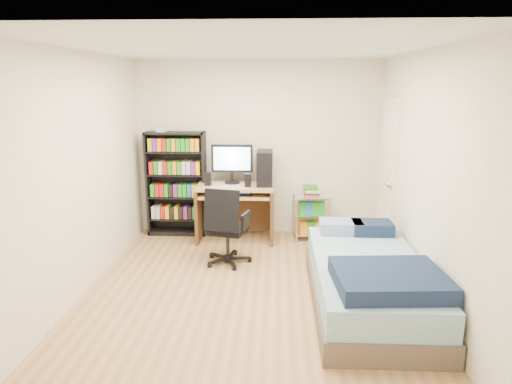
{
  "coord_description": "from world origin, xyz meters",
  "views": [
    {
      "loc": [
        0.28,
        -4.55,
        2.17
      ],
      "look_at": [
        0.05,
        0.4,
        0.99
      ],
      "focal_mm": 32.0,
      "sensor_mm": 36.0,
      "label": 1
    }
  ],
  "objects_px": {
    "bed": "(369,281)",
    "media_shelf": "(177,183)",
    "computer_desk": "(243,189)",
    "office_chair": "(227,240)"
  },
  "relations": [
    {
      "from": "bed",
      "to": "media_shelf",
      "type": "bearing_deg",
      "value": 137.6
    },
    {
      "from": "media_shelf",
      "to": "bed",
      "type": "height_order",
      "value": "media_shelf"
    },
    {
      "from": "computer_desk",
      "to": "office_chair",
      "type": "xyz_separation_m",
      "value": [
        -0.14,
        -0.94,
        -0.42
      ]
    },
    {
      "from": "office_chair",
      "to": "bed",
      "type": "distance_m",
      "value": 1.85
    },
    {
      "from": "computer_desk",
      "to": "bed",
      "type": "height_order",
      "value": "computer_desk"
    },
    {
      "from": "office_chair",
      "to": "media_shelf",
      "type": "bearing_deg",
      "value": 140.73
    },
    {
      "from": "computer_desk",
      "to": "office_chair",
      "type": "height_order",
      "value": "computer_desk"
    },
    {
      "from": "computer_desk",
      "to": "media_shelf",
      "type": "bearing_deg",
      "value": 169.58
    },
    {
      "from": "computer_desk",
      "to": "bed",
      "type": "bearing_deg",
      "value": -55.04
    },
    {
      "from": "media_shelf",
      "to": "office_chair",
      "type": "height_order",
      "value": "media_shelf"
    }
  ]
}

